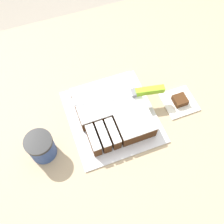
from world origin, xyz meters
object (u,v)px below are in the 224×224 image
object	(u,v)px
cake_board	(112,116)
brownie	(180,100)
knife	(137,93)
cake	(113,111)
coffee_cup	(41,147)

from	to	relation	value
cake_board	brownie	world-z (taller)	brownie
knife	brownie	size ratio (longest dim) A/B	6.79
knife	brownie	bearing A→B (deg)	172.26
knife	brownie	world-z (taller)	knife
cake	coffee_cup	size ratio (longest dim) A/B	2.66
brownie	coffee_cup	bearing A→B (deg)	-178.07
cake	coffee_cup	xyz separation A→B (m)	(-0.26, -0.05, 0.01)
cake_board	brownie	distance (m)	0.26
cake_board	brownie	bearing A→B (deg)	-6.78
cake	knife	world-z (taller)	knife
cake_board	cake	distance (m)	0.03
cake_board	cake	size ratio (longest dim) A/B	1.30
cake_board	cake	bearing A→B (deg)	48.37
cake_board	coffee_cup	size ratio (longest dim) A/B	3.45
knife	coffee_cup	size ratio (longest dim) A/B	3.39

